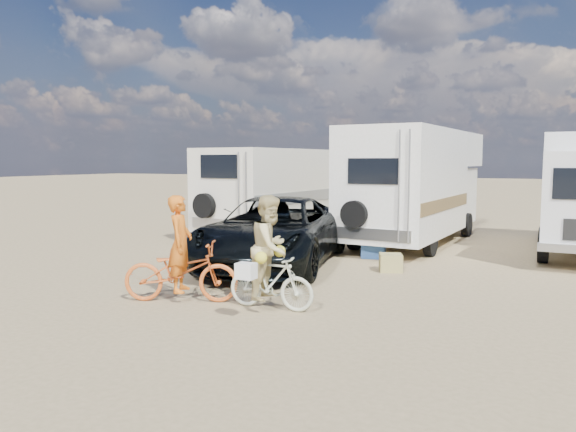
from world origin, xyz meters
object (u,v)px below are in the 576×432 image
at_px(crate, 391,263).
at_px(rider_man, 180,254).
at_px(dark_suv, 274,232).
at_px(bike_woman, 271,282).
at_px(rv_main, 416,187).
at_px(bike_man, 181,272).
at_px(rider_woman, 271,258).
at_px(cooler, 374,249).
at_px(rv_left, 286,192).

bearing_deg(crate, rider_man, -122.05).
bearing_deg(crate, dark_suv, -169.78).
bearing_deg(bike_woman, rv_main, -4.78).
xyz_separation_m(bike_man, crate, (2.61, 4.17, -0.33)).
height_order(dark_suv, rider_man, rider_man).
bearing_deg(crate, rv_main, 95.91).
distance_m(bike_man, rider_woman, 1.69).
relative_size(rider_woman, cooler, 3.03).
relative_size(rv_left, bike_man, 3.51).
bearing_deg(bike_woman, rider_woman, -91.42).
bearing_deg(rider_woman, rv_main, -4.78).
bearing_deg(rider_woman, cooler, -2.82).
bearing_deg(cooler, rider_man, -114.77).
distance_m(dark_suv, crate, 2.76).
distance_m(dark_suv, rider_man, 3.69).
distance_m(rider_man, rider_woman, 1.66).
distance_m(rv_main, rider_woman, 8.52).
bearing_deg(rider_woman, bike_woman, 88.58).
bearing_deg(rv_left, rv_main, 5.61).
bearing_deg(bike_woman, bike_man, 96.44).
bearing_deg(rider_man, rv_left, -7.91).
bearing_deg(rv_main, crate, -79.84).
bearing_deg(bike_man, rider_man, -0.00).
distance_m(rider_woman, crate, 4.11).
relative_size(rider_man, crate, 3.47).
height_order(rider_woman, cooler, rider_woman).
height_order(rider_woman, crate, rider_woman).
relative_size(bike_man, bike_woman, 1.31).
bearing_deg(bike_man, rv_main, -35.78).
xyz_separation_m(dark_suv, bike_woman, (1.69, -3.46, -0.34)).
relative_size(rv_main, rider_woman, 4.16).
distance_m(rider_man, crate, 4.96).
bearing_deg(rv_left, cooler, -32.17).
bearing_deg(crate, bike_man, -122.05).
height_order(cooler, crate, cooler).
relative_size(bike_woman, crate, 3.15).
distance_m(rv_main, rv_left, 4.32).
bearing_deg(rv_main, rv_left, -175.81).
bearing_deg(crate, bike_woman, -103.76).
height_order(rv_main, rv_left, rv_main).
xyz_separation_m(rv_main, rider_woman, (-0.50, -8.46, -0.80)).
bearing_deg(crate, rider_woman, -103.76).
bearing_deg(rider_woman, crate, -15.18).
bearing_deg(dark_suv, bike_woman, -74.87).
xyz_separation_m(dark_suv, bike_man, (0.05, -3.69, -0.27)).
relative_size(dark_suv, rider_woman, 3.35).
distance_m(bike_woman, rider_woman, 0.40).
height_order(bike_man, cooler, bike_man).
xyz_separation_m(cooler, crate, (0.83, -1.46, -0.03)).
distance_m(cooler, crate, 1.68).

